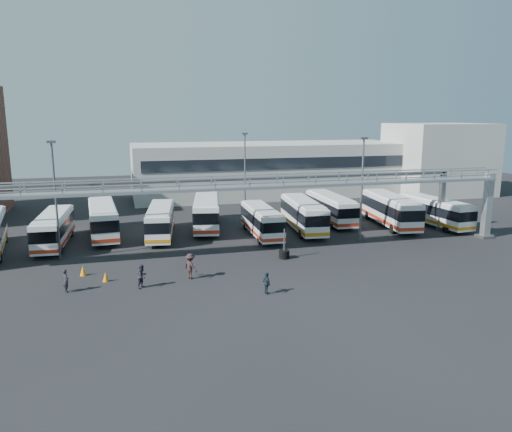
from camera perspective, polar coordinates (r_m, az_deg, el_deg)
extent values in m
plane|color=black|center=(40.05, 0.81, -6.38)|extent=(140.00, 140.00, 0.00)
cube|color=#979A9F|center=(55.47, 24.93, 1.08)|extent=(0.70, 0.70, 6.60)
cube|color=#4C4F54|center=(56.07, 24.66, -2.11)|extent=(1.40, 1.40, 0.25)
cube|color=#979A9F|center=(43.40, -0.99, 3.29)|extent=(50.00, 1.80, 0.22)
cube|color=#979A9F|center=(42.45, -0.71, 4.40)|extent=(50.00, 0.10, 0.10)
cube|color=#979A9F|center=(44.09, -1.27, 4.66)|extent=(50.00, 0.10, 0.10)
cube|color=#4C4F54|center=(47.22, -2.19, 4.19)|extent=(45.00, 0.50, 0.35)
cube|color=#9E9E99|center=(78.41, 1.60, 5.39)|extent=(42.00, 14.00, 8.00)
cube|color=#B2B2AD|center=(84.34, 20.12, 6.16)|extent=(14.00, 12.00, 11.00)
cylinder|color=#4C4F54|center=(45.56, -21.88, 1.45)|extent=(0.18, 0.18, 10.00)
cube|color=#4C4F54|center=(45.03, -22.37, 7.85)|extent=(0.70, 0.35, 0.22)
cylinder|color=#4C4F54|center=(49.65, 11.99, 2.79)|extent=(0.18, 0.18, 10.00)
cube|color=#4C4F54|center=(49.17, 12.24, 8.67)|extent=(0.70, 0.35, 0.22)
cylinder|color=#4C4F54|center=(60.85, -1.27, 4.59)|extent=(0.18, 0.18, 10.00)
cube|color=#4C4F54|center=(60.46, -1.29, 9.40)|extent=(0.70, 0.35, 0.22)
cylinder|color=black|center=(54.60, -26.72, -2.22)|extent=(0.44, 1.07, 1.04)
cube|color=silver|center=(51.16, -22.12, -1.30)|extent=(2.87, 10.45, 2.59)
cube|color=black|center=(51.09, -22.15, -0.97)|extent=(2.93, 10.51, 1.03)
cube|color=#AD2A15|center=(51.35, -22.05, -2.30)|extent=(2.92, 10.50, 0.33)
cube|color=silver|center=(50.89, -22.24, 0.20)|extent=(2.58, 9.41, 0.15)
cylinder|color=black|center=(48.47, -23.88, -3.63)|extent=(0.33, 0.95, 0.94)
cylinder|color=black|center=(48.08, -21.42, -3.55)|extent=(0.33, 0.95, 0.94)
cylinder|color=black|center=(54.79, -22.55, -1.87)|extent=(0.33, 0.95, 0.94)
cylinder|color=black|center=(54.44, -20.36, -1.79)|extent=(0.33, 0.95, 0.94)
cube|color=silver|center=(53.35, -17.11, -0.32)|extent=(3.28, 11.27, 2.78)
cube|color=black|center=(53.28, -17.13, 0.02)|extent=(3.34, 11.34, 1.11)
cube|color=#AD2A15|center=(53.55, -17.05, -1.36)|extent=(3.33, 11.32, 0.35)
cube|color=silver|center=(53.08, -17.20, 1.23)|extent=(2.95, 10.14, 0.16)
cylinder|color=black|center=(50.14, -18.16, -2.69)|extent=(0.37, 1.03, 1.01)
cylinder|color=black|center=(50.21, -15.55, -2.52)|extent=(0.37, 1.03, 1.01)
cylinder|color=black|center=(57.08, -18.32, -1.02)|extent=(0.37, 1.03, 1.01)
cylinder|color=black|center=(57.14, -16.03, -0.87)|extent=(0.37, 1.03, 1.01)
cube|color=silver|center=(51.84, -10.85, -0.50)|extent=(3.75, 10.52, 2.57)
cube|color=black|center=(51.78, -10.86, -0.17)|extent=(3.82, 10.59, 1.03)
cube|color=#C17312|center=(52.04, -10.81, -1.49)|extent=(3.80, 10.58, 0.33)
cube|color=silver|center=(51.58, -10.91, 0.98)|extent=(3.37, 9.47, 0.15)
cylinder|color=black|center=(49.00, -12.25, -2.74)|extent=(0.41, 0.97, 0.94)
cylinder|color=black|center=(48.85, -9.80, -2.69)|extent=(0.41, 0.97, 0.94)
cylinder|color=black|center=(55.39, -11.68, -1.08)|extent=(0.41, 0.97, 0.94)
cylinder|color=black|center=(55.26, -9.51, -1.03)|extent=(0.41, 0.97, 0.94)
cube|color=silver|center=(54.96, -5.64, 0.52)|extent=(4.62, 11.68, 2.85)
cube|color=black|center=(54.90, -5.65, 0.86)|extent=(4.69, 11.75, 1.14)
cube|color=#AD2A15|center=(55.16, -5.62, -0.51)|extent=(4.68, 11.74, 0.36)
cube|color=silver|center=(54.70, -5.67, 2.07)|extent=(4.16, 10.52, 0.17)
cylinder|color=black|center=(51.71, -6.97, -1.76)|extent=(0.49, 1.08, 1.04)
cylinder|color=black|center=(51.67, -4.36, -1.72)|extent=(0.49, 1.08, 1.04)
cylinder|color=black|center=(58.84, -6.71, -0.14)|extent=(0.49, 1.08, 1.04)
cylinder|color=black|center=(58.80, -4.42, -0.11)|extent=(0.49, 1.08, 1.04)
cube|color=silver|center=(51.27, 0.63, -0.50)|extent=(2.57, 9.99, 2.48)
cube|color=black|center=(51.21, 0.63, -0.18)|extent=(2.63, 10.06, 0.99)
cube|color=#AD2A15|center=(51.46, 0.63, -1.46)|extent=(2.62, 10.05, 0.32)
cube|color=silver|center=(51.01, 0.63, 0.94)|extent=(2.31, 8.99, 0.14)
cylinder|color=black|center=(48.30, 0.38, -2.70)|extent=(0.30, 0.91, 0.90)
cylinder|color=black|center=(48.80, 2.68, -2.57)|extent=(0.30, 0.91, 0.90)
cylinder|color=black|center=(54.32, -1.21, -1.11)|extent=(0.30, 0.91, 0.90)
cylinder|color=black|center=(54.77, 0.85, -1.00)|extent=(0.30, 0.91, 0.90)
cube|color=silver|center=(53.90, 5.41, 0.23)|extent=(3.56, 11.16, 2.74)
cube|color=black|center=(53.84, 5.42, 0.57)|extent=(3.62, 11.22, 1.10)
cube|color=#C17312|center=(54.10, 5.39, -0.78)|extent=(3.61, 11.21, 0.35)
cube|color=silver|center=(53.64, 5.44, 1.75)|extent=(3.20, 10.04, 0.16)
cylinder|color=black|center=(50.59, 5.17, -2.04)|extent=(0.40, 1.02, 1.00)
cylinder|color=black|center=(51.20, 7.61, -1.94)|extent=(0.40, 1.02, 1.00)
cylinder|color=black|center=(57.23, 3.40, -0.43)|extent=(0.40, 1.02, 1.00)
cylinder|color=black|center=(57.77, 5.57, -0.35)|extent=(0.40, 1.02, 1.00)
cube|color=silver|center=(58.34, 8.50, 0.96)|extent=(2.83, 10.71, 2.66)
cube|color=black|center=(58.29, 8.51, 1.26)|extent=(2.90, 10.77, 1.06)
cube|color=#AD2A15|center=(58.52, 8.48, 0.05)|extent=(2.88, 10.76, 0.34)
cube|color=silver|center=(58.11, 8.55, 2.32)|extent=(2.55, 9.64, 0.15)
cylinder|color=black|center=(55.10, 8.69, -1.03)|extent=(0.33, 0.98, 0.97)
cylinder|color=black|center=(55.93, 10.77, -0.91)|extent=(0.33, 0.98, 0.97)
cylinder|color=black|center=(61.34, 6.37, 0.31)|extent=(0.33, 0.98, 0.97)
cylinder|color=black|center=(62.08, 8.27, 0.39)|extent=(0.33, 0.98, 0.97)
cube|color=silver|center=(57.87, 15.07, 0.74)|extent=(4.03, 11.69, 2.86)
cube|color=black|center=(57.81, 15.09, 1.07)|extent=(4.10, 11.76, 1.15)
cube|color=#AD2A15|center=(58.06, 15.02, -0.25)|extent=(4.09, 11.74, 0.36)
cube|color=silver|center=(57.62, 15.15, 2.22)|extent=(3.63, 10.52, 0.17)
cylinder|color=black|center=(54.39, 15.34, -1.43)|extent=(0.44, 1.07, 1.04)
cylinder|color=black|center=(55.36, 17.59, -1.34)|extent=(0.44, 1.07, 1.04)
cylinder|color=black|center=(61.03, 12.66, 0.08)|extent=(0.44, 1.07, 1.04)
cylinder|color=black|center=(61.90, 14.71, 0.13)|extent=(0.44, 1.07, 1.04)
cube|color=silver|center=(59.44, 19.74, 0.53)|extent=(3.18, 10.40, 2.56)
cube|color=black|center=(59.39, 19.75, 0.82)|extent=(3.25, 10.47, 1.02)
cube|color=#C17312|center=(59.61, 19.68, -0.32)|extent=(3.24, 10.46, 0.33)
cube|color=silver|center=(59.22, 19.82, 1.82)|extent=(2.86, 9.36, 0.15)
cylinder|color=black|center=(56.58, 20.94, -1.35)|extent=(0.36, 0.95, 0.93)
cylinder|color=black|center=(57.95, 22.50, -1.18)|extent=(0.36, 0.95, 0.93)
cylinder|color=black|center=(61.54, 16.98, -0.11)|extent=(0.36, 0.95, 0.93)
cylinder|color=black|center=(62.81, 18.50, 0.02)|extent=(0.36, 0.95, 0.93)
imported|color=black|center=(37.78, -20.91, -6.92)|extent=(0.60, 0.72, 1.68)
imported|color=#25202C|center=(37.12, -12.87, -6.73)|extent=(1.05, 1.06, 1.72)
imported|color=black|center=(38.42, -7.50, -5.71)|extent=(1.30, 1.47, 1.98)
imported|color=#19252E|center=(34.99, 1.24, -7.70)|extent=(0.57, 0.98, 1.56)
cone|color=orange|center=(39.33, -16.81, -6.67)|extent=(0.58, 0.58, 0.71)
cone|color=orange|center=(41.26, -19.16, -5.92)|extent=(0.60, 0.60, 0.78)
cylinder|color=black|center=(43.68, 3.23, -4.69)|extent=(0.92, 0.92, 0.22)
cylinder|color=black|center=(43.61, 3.24, -4.39)|extent=(0.92, 0.92, 0.22)
cylinder|color=black|center=(43.55, 3.24, -4.08)|extent=(0.92, 0.92, 0.22)
cylinder|color=#4C4F54|center=(43.36, 3.25, -3.18)|extent=(0.13, 0.13, 2.64)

